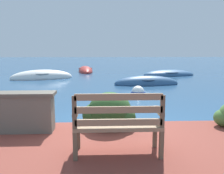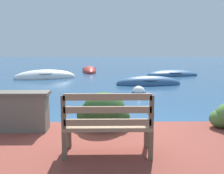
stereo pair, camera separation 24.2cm
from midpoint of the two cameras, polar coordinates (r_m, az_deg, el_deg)
ground_plane at (r=5.29m, az=-0.45°, el=-10.25°), size 80.00×80.00×0.00m
park_bench at (r=3.56m, az=0.98°, el=-8.09°), size 1.25×0.48×0.93m
hedge_clump_left at (r=4.78m, az=-0.54°, el=-5.84°), size 1.02×0.73×0.69m
rowboat_nearest at (r=11.87m, az=8.88°, el=0.80°), size 3.09×1.12×0.74m
rowboat_mid at (r=14.58m, az=-14.57°, el=2.19°), size 3.57×2.09×0.89m
rowboat_far at (r=16.00m, az=14.05°, el=2.73°), size 3.36×1.65×0.62m
rowboat_outer at (r=18.10m, az=-4.82°, el=3.69°), size 1.37×3.34×0.70m
mooring_buoy at (r=9.39m, az=6.84°, el=-1.20°), size 0.53×0.53×0.48m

